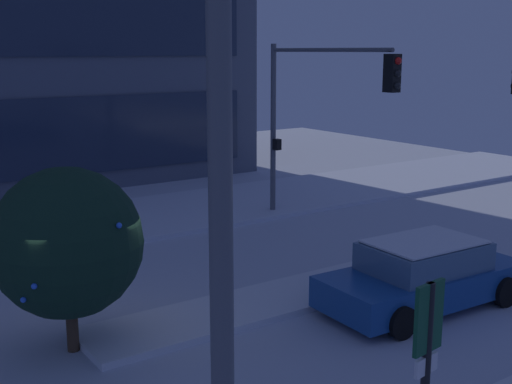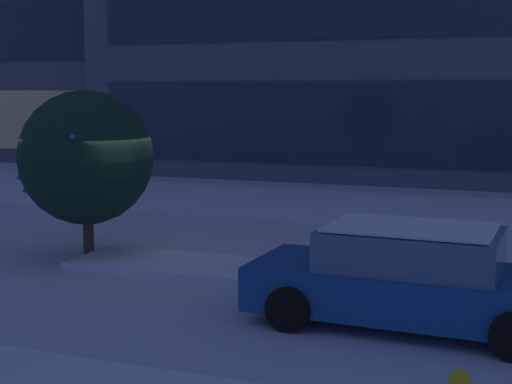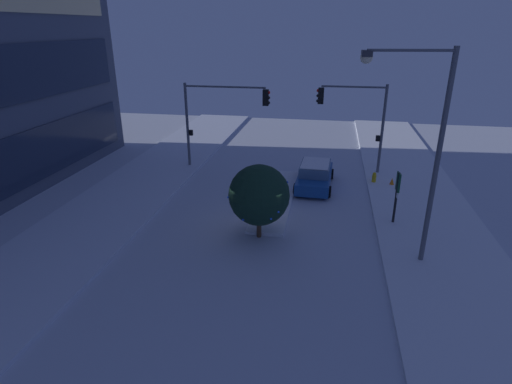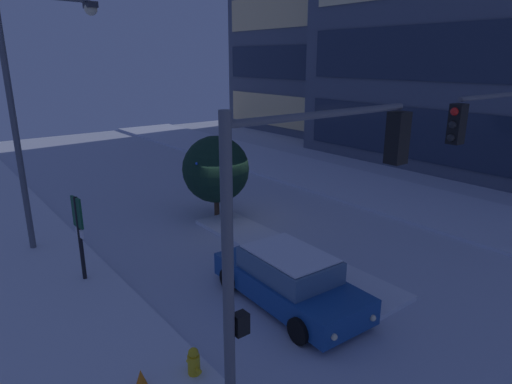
{
  "view_description": "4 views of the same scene",
  "coord_description": "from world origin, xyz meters",
  "px_view_note": "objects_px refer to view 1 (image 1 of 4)",
  "views": [
    {
      "loc": [
        -4.03,
        -11.53,
        5.46
      ],
      "look_at": [
        4.07,
        0.18,
        2.43
      ],
      "focal_mm": 46.72,
      "sensor_mm": 36.0,
      "label": 1
    },
    {
      "loc": [
        8.41,
        -13.25,
        3.47
      ],
      "look_at": [
        3.08,
        0.76,
        1.42
      ],
      "focal_mm": 52.96,
      "sensor_mm": 36.0,
      "label": 2
    },
    {
      "loc": [
        -17.02,
        -3.02,
        9.05
      ],
      "look_at": [
        1.31,
        0.28,
        1.56
      ],
      "focal_mm": 28.99,
      "sensor_mm": 36.0,
      "label": 3
    },
    {
      "loc": [
        14.71,
        -9.7,
        6.44
      ],
      "look_at": [
        1.48,
        0.56,
        1.4
      ],
      "focal_mm": 31.2,
      "sensor_mm": 36.0,
      "label": 4
    }
  ],
  "objects_px": {
    "traffic_light_corner_far_right": "(318,100)",
    "parking_info_sign": "(427,356)",
    "decorated_tree_median": "(67,243)",
    "car_near": "(423,275)",
    "street_lamp_arched": "(155,51)"
  },
  "relations": [
    {
      "from": "traffic_light_corner_far_right",
      "to": "parking_info_sign",
      "type": "xyz_separation_m",
      "value": [
        -6.91,
        -10.47,
        -2.26
      ]
    },
    {
      "from": "traffic_light_corner_far_right",
      "to": "decorated_tree_median",
      "type": "height_order",
      "value": "traffic_light_corner_far_right"
    },
    {
      "from": "street_lamp_arched",
      "to": "parking_info_sign",
      "type": "relative_size",
      "value": 3.15
    },
    {
      "from": "parking_info_sign",
      "to": "traffic_light_corner_far_right",
      "type": "bearing_deg",
      "value": -40.95
    },
    {
      "from": "car_near",
      "to": "decorated_tree_median",
      "type": "bearing_deg",
      "value": 164.58
    },
    {
      "from": "car_near",
      "to": "decorated_tree_median",
      "type": "distance_m",
      "value": 7.45
    },
    {
      "from": "car_near",
      "to": "street_lamp_arched",
      "type": "relative_size",
      "value": 0.57
    },
    {
      "from": "traffic_light_corner_far_right",
      "to": "parking_info_sign",
      "type": "bearing_deg",
      "value": -33.44
    },
    {
      "from": "traffic_light_corner_far_right",
      "to": "decorated_tree_median",
      "type": "distance_m",
      "value": 10.4
    },
    {
      "from": "parking_info_sign",
      "to": "decorated_tree_median",
      "type": "relative_size",
      "value": 0.78
    },
    {
      "from": "car_near",
      "to": "parking_info_sign",
      "type": "relative_size",
      "value": 1.81
    },
    {
      "from": "traffic_light_corner_far_right",
      "to": "parking_info_sign",
      "type": "distance_m",
      "value": 12.74
    },
    {
      "from": "traffic_light_corner_far_right",
      "to": "decorated_tree_median",
      "type": "relative_size",
      "value": 1.64
    },
    {
      "from": "car_near",
      "to": "street_lamp_arched",
      "type": "height_order",
      "value": "street_lamp_arched"
    },
    {
      "from": "traffic_light_corner_far_right",
      "to": "street_lamp_arched",
      "type": "height_order",
      "value": "street_lamp_arched"
    }
  ]
}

